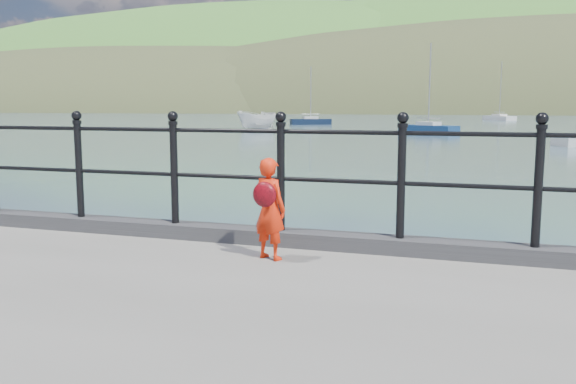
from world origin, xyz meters
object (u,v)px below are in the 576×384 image
(child, at_px, (269,208))
(sailboat_deep, at_px, (499,118))
(sailboat_left, at_px, (311,122))
(railing, at_px, (226,162))
(launch_white, at_px, (257,120))
(sailboat_port, at_px, (428,129))

(child, relative_size, sailboat_deep, 0.10)
(child, relative_size, sailboat_left, 0.13)
(railing, xyz_separation_m, sailboat_deep, (4.16, 97.87, -1.48))
(railing, height_order, launch_white, railing)
(sailboat_left, bearing_deg, sailboat_port, -79.72)
(launch_white, bearing_deg, railing, -42.93)
(sailboat_port, distance_m, sailboat_deep, 50.59)
(sailboat_left, bearing_deg, launch_white, -119.66)
(sailboat_left, bearing_deg, sailboat_deep, 24.27)
(railing, height_order, sailboat_deep, sailboat_deep)
(child, bearing_deg, railing, -20.45)
(sailboat_deep, bearing_deg, sailboat_left, -70.79)
(railing, bearing_deg, sailboat_deep, 87.56)
(railing, bearing_deg, child, -40.91)
(railing, bearing_deg, sailboat_port, 92.78)
(launch_white, relative_size, sailboat_left, 0.66)
(launch_white, height_order, sailboat_left, sailboat_left)
(sailboat_left, bearing_deg, railing, -103.36)
(launch_white, distance_m, sailboat_port, 16.71)
(sailboat_port, relative_size, sailboat_deep, 0.83)
(railing, height_order, sailboat_left, sailboat_left)
(child, bearing_deg, sailboat_left, -53.82)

